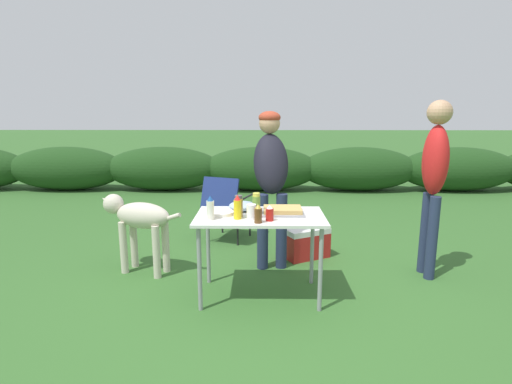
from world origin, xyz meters
name	(u,v)px	position (x,y,z in m)	size (l,w,h in m)	color
ground_plane	(260,295)	(0.00, 0.00, 0.00)	(60.00, 60.00, 0.00)	#336028
shrub_hedge	(261,169)	(0.00, 4.77, 0.45)	(14.40, 0.90, 0.89)	#1E4219
folding_table	(260,224)	(0.00, 0.00, 0.66)	(1.10, 0.64, 0.74)	silver
food_tray	(283,211)	(0.19, 0.05, 0.77)	(0.37, 0.27, 0.06)	#9E9EA3
plate_stack	(221,213)	(-0.34, 0.01, 0.75)	(0.22, 0.22, 0.03)	white
mixing_bowl	(242,206)	(-0.16, 0.17, 0.78)	(0.24, 0.24, 0.08)	#99B2CC
paper_cup_stack	(251,212)	(-0.07, -0.11, 0.80)	(0.08, 0.08, 0.12)	white
ketchup_bottle	(270,213)	(0.08, -0.17, 0.80)	(0.06, 0.06, 0.13)	red
mustard_bottle	(237,208)	(-0.19, -0.12, 0.84)	(0.06, 0.06, 0.20)	yellow
beer_bottle	(258,214)	(-0.02, -0.24, 0.81)	(0.06, 0.06, 0.15)	brown
spice_jar	(239,206)	(-0.18, -0.05, 0.83)	(0.07, 0.07, 0.18)	#B2893D
mayo_bottle	(210,208)	(-0.41, -0.15, 0.84)	(0.06, 0.06, 0.20)	silver
relish_jar	(256,205)	(-0.03, -0.03, 0.84)	(0.07, 0.07, 0.20)	olive
standing_person_in_gray_fleece	(271,170)	(0.11, 0.76, 1.01)	(0.41, 0.52, 1.61)	#232D4C
standing_person_in_navy_coat	(434,170)	(1.66, 0.47, 1.06)	(0.23, 0.31, 1.72)	#232D4C
dog	(139,219)	(-1.22, 0.53, 0.55)	(0.91, 0.44, 0.79)	beige
camp_chair_green_behind_table	(226,205)	(-0.43, 1.50, 0.47)	(0.64, 0.71, 0.83)	navy
cooler_box	(305,242)	(0.50, 0.98, 0.17)	(0.57, 0.50, 0.34)	#B21E1E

